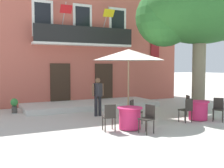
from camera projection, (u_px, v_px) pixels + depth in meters
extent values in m
plane|color=beige|center=(134.00, 119.00, 11.07)|extent=(120.00, 120.00, 0.00)
cube|color=#BC5B4C|center=(72.00, 41.00, 16.90)|extent=(13.00, 4.00, 7.50)
cube|color=#332319|center=(60.00, 85.00, 14.69)|extent=(1.10, 0.08, 2.30)
cube|color=#332319|center=(104.00, 83.00, 15.82)|extent=(1.10, 0.08, 2.30)
cube|color=silver|center=(43.00, 18.00, 14.05)|extent=(1.10, 0.08, 1.90)
cube|color=black|center=(43.00, 18.00, 14.03)|extent=(0.84, 0.04, 1.60)
cube|color=silver|center=(83.00, 21.00, 15.01)|extent=(1.10, 0.08, 1.90)
cube|color=black|center=(83.00, 21.00, 14.98)|extent=(0.84, 0.04, 1.60)
cube|color=silver|center=(118.00, 24.00, 15.97)|extent=(1.10, 0.08, 1.90)
cube|color=black|center=(118.00, 24.00, 15.94)|extent=(0.84, 0.04, 1.60)
cube|color=silver|center=(84.00, 45.00, 14.84)|extent=(5.60, 0.65, 0.12)
cube|color=black|center=(86.00, 35.00, 14.54)|extent=(5.60, 0.06, 0.90)
cylinder|color=#B2B2B7|center=(64.00, 16.00, 14.07)|extent=(0.04, 0.95, 1.33)
cube|color=red|center=(66.00, 9.00, 13.64)|extent=(0.60, 0.29, 0.38)
cylinder|color=#B2B2B7|center=(105.00, 20.00, 15.11)|extent=(0.04, 0.95, 1.33)
cube|color=yellow|center=(109.00, 13.00, 14.69)|extent=(0.60, 0.29, 0.38)
cylinder|color=#47423D|center=(42.00, 39.00, 13.85)|extent=(0.29, 0.29, 0.31)
ellipsoid|color=#38843D|center=(42.00, 32.00, 13.83)|extent=(0.38, 0.38, 0.41)
cylinder|color=#47423D|center=(84.00, 41.00, 14.85)|extent=(0.32, 0.32, 0.32)
ellipsoid|color=#4C8E38|center=(84.00, 33.00, 14.82)|extent=(0.42, 0.42, 0.49)
cylinder|color=#47423D|center=(121.00, 42.00, 15.85)|extent=(0.30, 0.30, 0.32)
ellipsoid|color=#4C8E38|center=(121.00, 36.00, 15.83)|extent=(0.39, 0.39, 0.45)
cube|color=maroon|center=(155.00, 35.00, 17.15)|extent=(0.60, 0.06, 2.80)
cube|color=silver|center=(91.00, 105.00, 14.21)|extent=(6.99, 2.56, 0.25)
cylinder|color=#7F755B|center=(199.00, 76.00, 12.83)|extent=(0.61, 0.61, 3.35)
ellipsoid|color=#286028|center=(200.00, 9.00, 12.62)|extent=(5.50, 4.95, 3.30)
sphere|color=#286028|center=(165.00, 17.00, 12.60)|extent=(2.75, 2.75, 2.75)
cylinder|color=#E52D66|center=(198.00, 111.00, 10.82)|extent=(0.74, 0.74, 0.68)
cylinder|color=#E52D66|center=(198.00, 102.00, 10.80)|extent=(0.86, 0.86, 0.04)
cylinder|color=#2D2823|center=(198.00, 119.00, 10.85)|extent=(0.44, 0.44, 0.03)
cylinder|color=#2D2823|center=(179.00, 116.00, 10.47)|extent=(0.04, 0.04, 0.45)
cylinder|color=#2D2823|center=(185.00, 115.00, 10.66)|extent=(0.04, 0.04, 0.45)
cylinder|color=#2D2823|center=(186.00, 117.00, 10.19)|extent=(0.04, 0.04, 0.45)
cylinder|color=#2D2823|center=(192.00, 116.00, 10.37)|extent=(0.04, 0.04, 0.45)
cube|color=#2D2823|center=(185.00, 110.00, 10.41)|extent=(0.45, 0.45, 0.04)
cube|color=#2D2823|center=(189.00, 105.00, 10.24)|extent=(0.38, 0.09, 0.42)
cylinder|color=#2D2823|center=(222.00, 117.00, 10.30)|extent=(0.04, 0.04, 0.45)
cylinder|color=#2D2823|center=(213.00, 116.00, 10.44)|extent=(0.04, 0.04, 0.45)
cylinder|color=#2D2823|center=(223.00, 115.00, 10.60)|extent=(0.04, 0.04, 0.45)
cylinder|color=#2D2823|center=(214.00, 115.00, 10.75)|extent=(0.04, 0.04, 0.45)
cube|color=#2D2823|center=(218.00, 110.00, 10.50)|extent=(0.56, 0.56, 0.04)
cube|color=#2D2823|center=(219.00, 103.00, 10.65)|extent=(0.27, 0.32, 0.42)
cylinder|color=#2D2823|center=(194.00, 110.00, 11.76)|extent=(0.04, 0.04, 0.45)
cylinder|color=#2D2823|center=(197.00, 112.00, 11.42)|extent=(0.04, 0.04, 0.45)
cylinder|color=#2D2823|center=(187.00, 111.00, 11.74)|extent=(0.04, 0.04, 0.45)
cylinder|color=#2D2823|center=(189.00, 112.00, 11.40)|extent=(0.04, 0.04, 0.45)
cube|color=#2D2823|center=(192.00, 106.00, 11.56)|extent=(0.53, 0.53, 0.04)
cube|color=#2D2823|center=(188.00, 100.00, 11.54)|extent=(0.19, 0.36, 0.42)
cylinder|color=#E52D66|center=(130.00, 119.00, 9.22)|extent=(0.74, 0.74, 0.68)
cylinder|color=#E52D66|center=(130.00, 108.00, 9.19)|extent=(0.86, 0.86, 0.04)
cylinder|color=#2D2823|center=(130.00, 129.00, 9.24)|extent=(0.44, 0.44, 0.03)
cylinder|color=#2D2823|center=(147.00, 128.00, 8.43)|extent=(0.04, 0.04, 0.45)
cylinder|color=#2D2823|center=(139.00, 126.00, 8.68)|extent=(0.04, 0.04, 0.45)
cylinder|color=#2D2823|center=(154.00, 127.00, 8.65)|extent=(0.04, 0.04, 0.45)
cylinder|color=#2D2823|center=(146.00, 125.00, 8.91)|extent=(0.04, 0.04, 0.45)
cube|color=#2D2823|center=(146.00, 119.00, 8.65)|extent=(0.49, 0.49, 0.04)
cube|color=#2D2823|center=(150.00, 111.00, 8.75)|extent=(0.14, 0.38, 0.42)
cylinder|color=#2D2823|center=(142.00, 118.00, 10.01)|extent=(0.04, 0.04, 0.45)
cylinder|color=#2D2823|center=(139.00, 120.00, 9.70)|extent=(0.04, 0.04, 0.45)
cylinder|color=#2D2823|center=(133.00, 118.00, 10.14)|extent=(0.04, 0.04, 0.45)
cylinder|color=#2D2823|center=(130.00, 119.00, 9.83)|extent=(0.04, 0.04, 0.45)
cube|color=#2D2823|center=(136.00, 112.00, 9.90)|extent=(0.56, 0.56, 0.04)
cube|color=#2D2823|center=(132.00, 106.00, 9.96)|extent=(0.31, 0.28, 0.42)
cylinder|color=#2D2823|center=(103.00, 123.00, 9.13)|extent=(0.04, 0.04, 0.45)
cylinder|color=#2D2823|center=(112.00, 123.00, 9.23)|extent=(0.04, 0.04, 0.45)
cylinder|color=#2D2823|center=(105.00, 125.00, 8.81)|extent=(0.04, 0.04, 0.45)
cylinder|color=#2D2823|center=(115.00, 125.00, 8.90)|extent=(0.04, 0.04, 0.45)
cube|color=#2D2823|center=(109.00, 117.00, 9.00)|extent=(0.46, 0.46, 0.04)
cube|color=#2D2823|center=(110.00, 111.00, 8.81)|extent=(0.38, 0.10, 0.42)
cylinder|color=#997A56|center=(128.00, 88.00, 11.02)|extent=(0.06, 0.06, 2.55)
cylinder|color=#333333|center=(128.00, 118.00, 11.11)|extent=(0.44, 0.44, 0.08)
cone|color=silver|center=(129.00, 55.00, 10.93)|extent=(2.90, 2.90, 0.45)
cylinder|color=#47423D|center=(14.00, 110.00, 12.39)|extent=(0.25, 0.25, 0.32)
ellipsoid|color=#38843D|center=(14.00, 102.00, 12.37)|extent=(0.33, 0.33, 0.36)
cylinder|color=#232328|center=(96.00, 106.00, 11.59)|extent=(0.14, 0.14, 0.87)
cylinder|color=#232328|center=(100.00, 106.00, 11.67)|extent=(0.14, 0.14, 0.87)
cube|color=#2D2D33|center=(98.00, 90.00, 11.58)|extent=(0.34, 0.40, 0.56)
sphere|color=brown|center=(98.00, 80.00, 11.56)|extent=(0.22, 0.22, 0.22)
cylinder|color=brown|center=(93.00, 90.00, 11.49)|extent=(0.09, 0.09, 0.52)
cylinder|color=brown|center=(103.00, 90.00, 11.68)|extent=(0.09, 0.09, 0.52)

